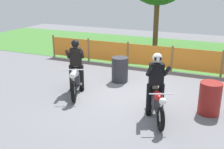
% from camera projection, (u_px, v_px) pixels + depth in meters
% --- Properties ---
extents(ground, '(24.00, 24.00, 0.02)m').
position_uv_depth(ground, '(122.00, 94.00, 8.65)').
color(ground, slate).
extents(grass_verge, '(24.00, 6.55, 0.01)m').
position_uv_depth(grass_verge, '(166.00, 51.00, 14.11)').
color(grass_verge, '#427A33').
rests_on(grass_verge, ground).
extents(barrier_fence, '(9.38, 0.08, 1.05)m').
position_uv_depth(barrier_fence, '(149.00, 56.00, 11.09)').
color(barrier_fence, olive).
rests_on(barrier_fence, ground).
extents(motorcycle_lead, '(1.03, 1.93, 0.98)m').
position_uv_depth(motorcycle_lead, '(76.00, 79.00, 8.61)').
color(motorcycle_lead, black).
rests_on(motorcycle_lead, ground).
extents(motorcycle_trailing, '(0.95, 1.81, 0.92)m').
position_uv_depth(motorcycle_trailing, '(156.00, 102.00, 7.01)').
color(motorcycle_trailing, black).
rests_on(motorcycle_trailing, ground).
extents(rider_lead, '(0.69, 0.78, 1.69)m').
position_uv_depth(rider_lead, '(76.00, 62.00, 8.67)').
color(rider_lead, black).
rests_on(rider_lead, ground).
extents(rider_trailing, '(0.69, 0.70, 1.69)m').
position_uv_depth(rider_trailing, '(156.00, 82.00, 7.03)').
color(rider_trailing, black).
rests_on(rider_trailing, ground).
extents(oil_drum, '(0.58, 0.58, 0.88)m').
position_uv_depth(oil_drum, '(210.00, 98.00, 7.24)').
color(oil_drum, maroon).
rests_on(oil_drum, ground).
extents(spare_drum, '(0.58, 0.58, 0.88)m').
position_uv_depth(spare_drum, '(120.00, 70.00, 9.65)').
color(spare_drum, '#2D2D33').
rests_on(spare_drum, ground).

